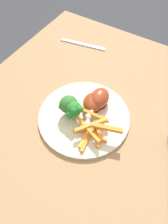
% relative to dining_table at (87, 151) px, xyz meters
% --- Properties ---
extents(ground_plane, '(6.00, 6.00, 0.00)m').
position_rel_dining_table_xyz_m(ground_plane, '(0.00, 0.00, -0.63)').
color(ground_plane, '#333338').
extents(dining_table, '(1.04, 0.87, 0.74)m').
position_rel_dining_table_xyz_m(dining_table, '(0.00, 0.00, 0.00)').
color(dining_table, '#8E6B47').
rests_on(dining_table, ground_plane).
extents(dinner_plate, '(0.28, 0.28, 0.01)m').
position_rel_dining_table_xyz_m(dinner_plate, '(0.05, 0.04, 0.11)').
color(dinner_plate, beige).
rests_on(dinner_plate, dining_table).
extents(broccoli_floret_front, '(0.06, 0.05, 0.07)m').
position_rel_dining_table_xyz_m(broccoli_floret_front, '(0.03, 0.06, 0.16)').
color(broccoli_floret_front, '#8AA25F').
rests_on(broccoli_floret_front, dinner_plate).
extents(broccoli_floret_middle, '(0.06, 0.06, 0.07)m').
position_rel_dining_table_xyz_m(broccoli_floret_middle, '(0.03, 0.09, 0.16)').
color(broccoli_floret_middle, '#87AF4D').
rests_on(broccoli_floret_middle, dinner_plate).
extents(carrot_fries_pile, '(0.14, 0.14, 0.05)m').
position_rel_dining_table_xyz_m(carrot_fries_pile, '(0.01, -0.01, 0.13)').
color(carrot_fries_pile, orange).
rests_on(carrot_fries_pile, dinner_plate).
extents(chicken_drumstick_near, '(0.13, 0.06, 0.05)m').
position_rel_dining_table_xyz_m(chicken_drumstick_near, '(0.11, 0.03, 0.14)').
color(chicken_drumstick_near, '#621E10').
rests_on(chicken_drumstick_near, dinner_plate).
extents(chicken_drumstick_far, '(0.13, 0.08, 0.04)m').
position_rel_dining_table_xyz_m(chicken_drumstick_far, '(0.09, 0.04, 0.14)').
color(chicken_drumstick_far, '#5F1D0C').
rests_on(chicken_drumstick_far, dinner_plate).
extents(fork, '(0.05, 0.19, 0.00)m').
position_rel_dining_table_xyz_m(fork, '(0.35, 0.23, 0.11)').
color(fork, silver).
rests_on(fork, dining_table).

